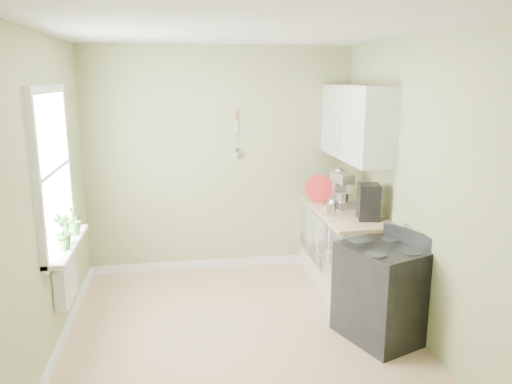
{
  "coord_description": "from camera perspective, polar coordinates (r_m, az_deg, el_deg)",
  "views": [
    {
      "loc": [
        -0.52,
        -4.12,
        2.33
      ],
      "look_at": [
        0.23,
        0.55,
        1.24
      ],
      "focal_mm": 35.0,
      "sensor_mm": 36.0,
      "label": 1
    }
  ],
  "objects": [
    {
      "name": "ceiling",
      "position": [
        4.17,
        -2.04,
        18.17
      ],
      "size": [
        3.2,
        3.6,
        0.02
      ],
      "primitive_type": "cube",
      "color": "white",
      "rests_on": "wall_back"
    },
    {
      "name": "plant_c",
      "position": [
        4.94,
        -20.26,
        -2.94
      ],
      "size": [
        0.18,
        0.18,
        0.29
      ],
      "primitive_type": "imported",
      "rotation": [
        0.0,
        0.0,
        4.59
      ],
      "color": "#3A742C",
      "rests_on": "window_sill"
    },
    {
      "name": "wall_right",
      "position": [
        4.75,
        17.77,
        0.4
      ],
      "size": [
        0.02,
        3.6,
        2.7
      ],
      "primitive_type": "cube",
      "color": "tan",
      "rests_on": "floor"
    },
    {
      "name": "wall_back",
      "position": [
        6.04,
        -4.09,
        3.58
      ],
      "size": [
        3.2,
        0.02,
        2.7
      ],
      "primitive_type": "cube",
      "color": "tan",
      "rests_on": "floor"
    },
    {
      "name": "kettle",
      "position": [
        5.29,
        8.67,
        -1.78
      ],
      "size": [
        0.18,
        0.1,
        0.18
      ],
      "color": "silver",
      "rests_on": "countertop"
    },
    {
      "name": "radiator",
      "position": [
        4.83,
        -20.93,
        -9.58
      ],
      "size": [
        0.12,
        0.5,
        0.35
      ],
      "primitive_type": "cube",
      "color": "white",
      "rests_on": "wall_left"
    },
    {
      "name": "plant_b",
      "position": [
        4.57,
        -21.17,
        -4.19
      ],
      "size": [
        0.17,
        0.19,
        0.3
      ],
      "primitive_type": "imported",
      "rotation": [
        0.0,
        0.0,
        1.78
      ],
      "color": "#3A742C",
      "rests_on": "window_sill"
    },
    {
      "name": "jar",
      "position": [
        5.48,
        8.0,
        -1.75
      ],
      "size": [
        0.07,
        0.07,
        0.08
      ],
      "color": "beige",
      "rests_on": "countertop"
    },
    {
      "name": "wall_left",
      "position": [
        4.38,
        -23.3,
        -1.07
      ],
      "size": [
        0.02,
        3.6,
        2.7
      ],
      "primitive_type": "cube",
      "color": "tan",
      "rests_on": "floor"
    },
    {
      "name": "upper_cabinets",
      "position": [
        5.6,
        11.34,
        7.78
      ],
      "size": [
        0.35,
        1.4,
        0.8
      ],
      "primitive_type": "cube",
      "color": "white",
      "rests_on": "wall_right"
    },
    {
      "name": "base_cabinets",
      "position": [
        5.76,
        9.89,
        -6.46
      ],
      "size": [
        0.6,
        1.6,
        0.87
      ],
      "primitive_type": "cube",
      "color": "white",
      "rests_on": "floor"
    },
    {
      "name": "red_tray",
      "position": [
        5.84,
        7.22,
        0.43
      ],
      "size": [
        0.33,
        0.16,
        0.33
      ],
      "primitive_type": "cylinder",
      "rotation": [
        1.45,
        0.0,
        -0.32
      ],
      "color": "maroon",
      "rests_on": "countertop"
    },
    {
      "name": "window",
      "position": [
        4.61,
        -22.33,
        2.24
      ],
      "size": [
        0.06,
        1.14,
        1.44
      ],
      "color": "white",
      "rests_on": "wall_left"
    },
    {
      "name": "wall_utensils",
      "position": [
        6.0,
        -2.19,
        5.61
      ],
      "size": [
        0.02,
        0.14,
        0.58
      ],
      "color": "#D9B484",
      "rests_on": "wall_back"
    },
    {
      "name": "stove",
      "position": [
        4.74,
        14.27,
        -10.94
      ],
      "size": [
        0.86,
        0.88,
        0.99
      ],
      "color": "black",
      "rests_on": "floor"
    },
    {
      "name": "window_sill",
      "position": [
        4.76,
        -20.78,
        -5.67
      ],
      "size": [
        0.18,
        1.14,
        0.04
      ],
      "primitive_type": "cube",
      "color": "white",
      "rests_on": "wall_left"
    },
    {
      "name": "countertop",
      "position": [
        5.62,
        9.97,
        -2.09
      ],
      "size": [
        0.64,
        1.6,
        0.04
      ],
      "primitive_type": "cube",
      "color": "#D9B484",
      "rests_on": "base_cabinets"
    },
    {
      "name": "coffee_maker",
      "position": [
        5.21,
        12.71,
        -1.21
      ],
      "size": [
        0.25,
        0.27,
        0.37
      ],
      "color": "black",
      "rests_on": "countertop"
    },
    {
      "name": "stand_mixer",
      "position": [
        5.67,
        9.77,
        0.14
      ],
      "size": [
        0.25,
        0.37,
        0.43
      ],
      "color": "#B2B2B7",
      "rests_on": "countertop"
    },
    {
      "name": "floor",
      "position": [
        4.77,
        -1.77,
        -16.43
      ],
      "size": [
        3.2,
        3.6,
        0.02
      ],
      "primitive_type": "cube",
      "color": "tan",
      "rests_on": "ground"
    },
    {
      "name": "plant_a",
      "position": [
        4.52,
        -21.33,
        -4.23
      ],
      "size": [
        0.2,
        0.21,
        0.33
      ],
      "primitive_type": "imported",
      "rotation": [
        0.0,
        0.0,
        0.94
      ],
      "color": "#3A742C",
      "rests_on": "window_sill"
    }
  ]
}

